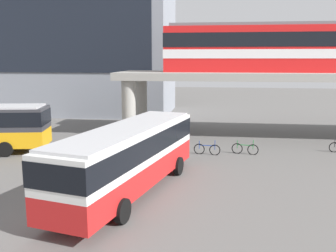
# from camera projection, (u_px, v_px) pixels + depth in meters

# --- Properties ---
(ground_plane) EXTENTS (120.00, 120.00, 0.00)m
(ground_plane) POSITION_uv_depth(u_px,v_px,m) (127.00, 155.00, 24.85)
(ground_plane) COLOR #605E5B
(station_building) EXTENTS (23.28, 11.01, 18.10)m
(station_building) POSITION_uv_depth(u_px,v_px,m) (72.00, 35.00, 43.67)
(station_building) COLOR gray
(station_building) RESTS_ON ground_plane
(elevated_platform) EXTENTS (32.89, 6.56, 5.25)m
(elevated_platform) POSITION_uv_depth(u_px,v_px,m) (322.00, 81.00, 29.66)
(elevated_platform) COLOR #9E9B93
(elevated_platform) RESTS_ON ground_plane
(train) EXTENTS (21.82, 2.96, 3.84)m
(train) POSITION_uv_depth(u_px,v_px,m) (302.00, 47.00, 29.40)
(train) COLOR red
(train) RESTS_ON elevated_platform
(bus_main) EXTENTS (5.03, 11.33, 3.22)m
(bus_main) POSITION_uv_depth(u_px,v_px,m) (129.00, 153.00, 17.46)
(bus_main) COLOR red
(bus_main) RESTS_ON ground_plane
(bicycle_blue) EXTENTS (1.78, 0.29, 1.04)m
(bicycle_blue) POSITION_uv_depth(u_px,v_px,m) (207.00, 149.00, 24.86)
(bicycle_blue) COLOR black
(bicycle_blue) RESTS_ON ground_plane
(bicycle_green) EXTENTS (1.77, 0.39, 1.04)m
(bicycle_green) POSITION_uv_depth(u_px,v_px,m) (245.00, 149.00, 24.97)
(bicycle_green) COLOR black
(bicycle_green) RESTS_ON ground_plane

